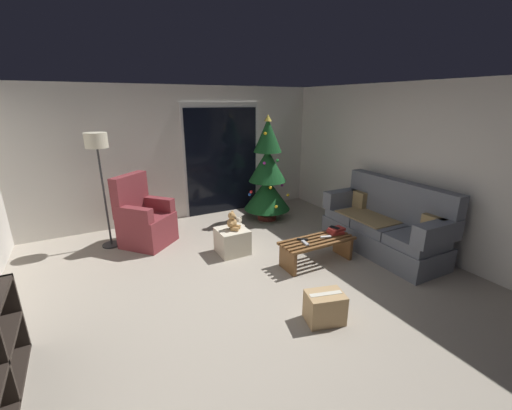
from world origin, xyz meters
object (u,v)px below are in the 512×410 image
(floor_lamp, at_px, (98,152))
(coffee_table, at_px, (317,247))
(couch, at_px, (385,226))
(ottoman, at_px, (232,241))
(remote_white, at_px, (326,237))
(remote_black, at_px, (302,239))
(teddy_bear_honey, at_px, (232,222))
(armchair, at_px, (144,220))
(remote_silver, at_px, (305,243))
(teddy_bear_cream_by_tree, at_px, (239,226))
(cardboard_box_taped_mid_floor, at_px, (325,307))
(cell_phone, at_px, (335,228))
(book_stack, at_px, (336,231))
(christmas_tree, at_px, (267,175))

(floor_lamp, bearing_deg, coffee_table, -38.57)
(couch, height_order, ottoman, couch)
(remote_white, bearing_deg, remote_black, 91.67)
(coffee_table, relative_size, teddy_bear_honey, 3.86)
(coffee_table, xyz_separation_m, armchair, (-2.02, 1.84, 0.16))
(remote_silver, height_order, remote_black, same)
(couch, distance_m, remote_white, 1.05)
(couch, xyz_separation_m, teddy_bear_honey, (-2.11, 1.00, 0.10))
(remote_silver, bearing_deg, teddy_bear_cream_by_tree, -72.72)
(remote_black, relative_size, cardboard_box_taped_mid_floor, 0.35)
(remote_silver, distance_m, armchair, 2.59)
(remote_black, relative_size, teddy_bear_cream_by_tree, 0.55)
(cell_phone, relative_size, teddy_bear_cream_by_tree, 0.50)
(teddy_bear_honey, relative_size, teddy_bear_cream_by_tree, 1.00)
(book_stack, bearing_deg, ottoman, 148.07)
(coffee_table, bearing_deg, ottoman, 136.65)
(teddy_bear_honey, bearing_deg, couch, -25.47)
(ottoman, distance_m, teddy_bear_cream_by_tree, 0.81)
(teddy_bear_honey, relative_size, cardboard_box_taped_mid_floor, 0.64)
(couch, relative_size, floor_lamp, 1.10)
(floor_lamp, bearing_deg, remote_white, -37.06)
(remote_white, distance_m, remote_black, 0.36)
(christmas_tree, xyz_separation_m, teddy_bear_honey, (-1.19, -1.03, -0.38))
(book_stack, height_order, armchair, armchair)
(cell_phone, bearing_deg, remote_silver, 172.23)
(teddy_bear_honey, xyz_separation_m, cardboard_box_taped_mid_floor, (0.18, -1.93, -0.34))
(christmas_tree, xyz_separation_m, floor_lamp, (-2.82, 0.13, 0.62))
(teddy_bear_honey, bearing_deg, coffee_table, -43.35)
(remote_silver, distance_m, teddy_bear_cream_by_tree, 1.63)
(remote_black, xyz_separation_m, cell_phone, (0.57, -0.01, 0.07))
(remote_white, relative_size, cell_phone, 1.08)
(cell_phone, bearing_deg, remote_white, -178.43)
(armchair, height_order, floor_lamp, floor_lamp)
(coffee_table, bearing_deg, cell_phone, 11.33)
(book_stack, relative_size, teddy_bear_cream_by_tree, 0.87)
(remote_white, bearing_deg, coffee_table, 104.11)
(remote_silver, xyz_separation_m, cell_phone, (0.61, 0.11, 0.07))
(remote_black, bearing_deg, christmas_tree, -159.70)
(couch, bearing_deg, ottoman, 154.45)
(couch, distance_m, armchair, 3.78)
(coffee_table, xyz_separation_m, cell_phone, (0.37, 0.07, 0.20))
(armchair, height_order, cardboard_box_taped_mid_floor, armchair)
(couch, xyz_separation_m, teddy_bear_cream_by_tree, (-1.68, 1.69, -0.28))
(christmas_tree, xyz_separation_m, ottoman, (-1.20, -1.02, -0.69))
(remote_silver, height_order, ottoman, remote_silver)
(remote_silver, relative_size, christmas_tree, 0.08)
(remote_black, height_order, teddy_bear_cream_by_tree, remote_black)
(couch, distance_m, remote_silver, 1.43)
(remote_black, distance_m, armchair, 2.53)
(remote_silver, xyz_separation_m, floor_lamp, (-2.30, 2.06, 1.13))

